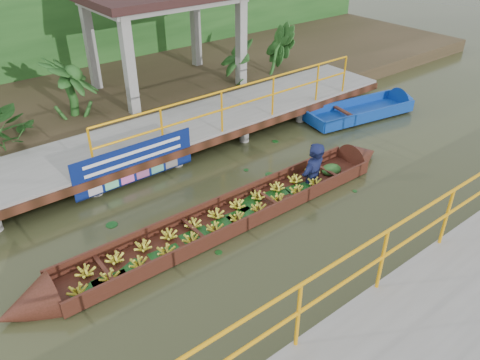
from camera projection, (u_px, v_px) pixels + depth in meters
ground at (209, 239)px, 8.61m from camera, size 80.00×80.00×0.00m
land_strip at (60, 104)px, 13.51m from camera, size 30.00×8.00×0.45m
far_dock at (123, 148)px, 10.67m from camera, size 16.00×2.06×1.66m
near_dock at (453, 348)px, 6.18m from camera, size 18.00×2.40×1.73m
pavilion at (163, 4)px, 12.94m from camera, size 4.40×3.00×3.00m
foliage_backdrop at (18, 25)px, 14.25m from camera, size 30.00×0.80×4.00m
vendor_boat at (251, 200)px, 9.18m from camera, size 8.63×0.97×2.19m
moored_blue_boat at (383, 107)px, 13.54m from camera, size 3.82×1.57×0.88m
blue_banner at (135, 163)px, 9.90m from camera, size 2.76×0.04×0.86m
tropical_plants at (70, 95)px, 11.32m from camera, size 14.29×1.29×1.61m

